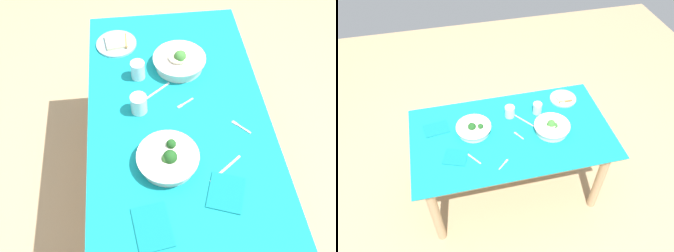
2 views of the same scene
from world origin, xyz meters
The scene contains 13 objects.
ground_plane centered at (0.00, 0.00, 0.00)m, with size 6.00×6.00×0.00m, color tan.
dining_table centered at (0.00, 0.00, 0.62)m, with size 1.48×0.83×0.74m.
broccoli_bowl_far centered at (-0.27, 0.08, 0.78)m, with size 0.26×0.26×0.09m.
broccoli_bowl_near centered at (0.30, -0.05, 0.78)m, with size 0.27×0.27×0.11m.
bread_side_plate centered at (0.50, 0.27, 0.75)m, with size 0.22×0.22×0.03m.
water_glass_center centered at (0.25, 0.17, 0.79)m, with size 0.07×0.07×0.09m, color silver.
water_glass_side centered at (0.03, 0.18, 0.79)m, with size 0.08×0.08×0.09m, color silver.
fork_by_far_bowl centered at (0.04, -0.04, 0.74)m, with size 0.06×0.09×0.00m.
fork_by_near_bowl centered at (-0.12, -0.27, 0.74)m, with size 0.08×0.08×0.00m.
table_knife_left centered at (-0.33, -0.16, 0.74)m, with size 0.18×0.01×0.00m, color #B7B7BC.
table_knife_right centered at (0.13, 0.10, 0.74)m, with size 0.20×0.01×0.00m, color #B7B7BC.
napkin_folded_upper centered at (-0.43, -0.14, 0.75)m, with size 0.16×0.14×0.01m, color #0F777D.
napkin_folded_lower centered at (-0.54, 0.17, 0.75)m, with size 0.18×0.13×0.01m, color #0F777D.
Camera 2 is at (-0.40, -1.55, 2.52)m, focal length 34.43 mm.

